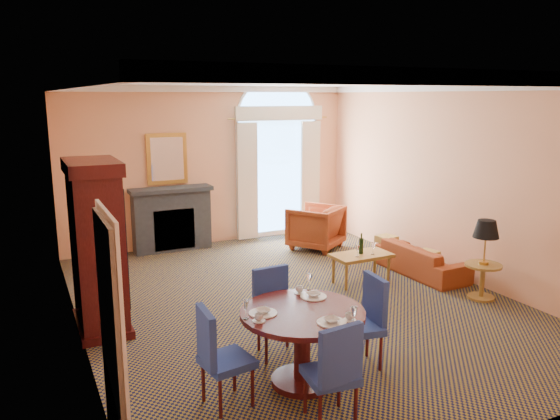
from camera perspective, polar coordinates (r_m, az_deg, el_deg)
name	(u,v)px	position (r m, az deg, el deg)	size (l,w,h in m)	color
ground	(295,301)	(8.26, 1.53, -9.51)	(7.50, 7.50, 0.00)	#101234
room_envelope	(274,130)	(8.30, -0.67, 8.41)	(6.04, 7.52, 3.45)	#F7A876
armoire	(97,249)	(7.42, -18.55, -3.91)	(0.64, 1.13, 2.22)	#3A0D0D
dining_table	(302,331)	(5.84, 2.35, -12.49)	(1.31, 1.31, 1.03)	#3A0D0D
dining_chair_north	(274,305)	(6.53, -0.65, -9.94)	(0.53, 0.53, 1.03)	navy
dining_chair_south	(335,368)	(5.19, 5.80, -16.06)	(0.51, 0.52, 1.03)	navy
dining_chair_east	(367,315)	(6.34, 9.10, -10.78)	(0.53, 0.53, 1.03)	navy
dining_chair_west	(217,352)	(5.48, -6.57, -14.48)	(0.52, 0.52, 1.03)	navy
sofa	(421,259)	(9.71, 14.52, -5.00)	(1.76, 0.69, 0.51)	#9B3E1C
armchair	(316,227)	(10.93, 3.75, -1.79)	(0.93, 0.95, 0.87)	#9B3E1C
coffee_table	(362,256)	(8.99, 8.52, -4.80)	(0.98, 0.55, 0.83)	olive
side_table	(485,249)	(8.68, 20.60, -3.83)	(0.54, 0.54, 1.19)	olive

